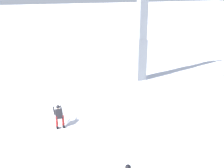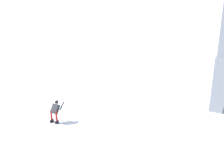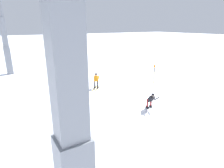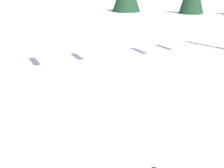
% 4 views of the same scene
% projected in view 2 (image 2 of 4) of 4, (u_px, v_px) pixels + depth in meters
% --- Properties ---
extents(ground_plane, '(260.00, 260.00, 0.00)m').
position_uv_depth(ground_plane, '(37.00, 125.00, 17.90)').
color(ground_plane, white).
extents(skier_carving_main, '(1.66, 0.71, 1.53)m').
position_uv_depth(skier_carving_main, '(55.00, 110.00, 18.09)').
color(skier_carving_main, white).
rests_on(skier_carving_main, ground_plane).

